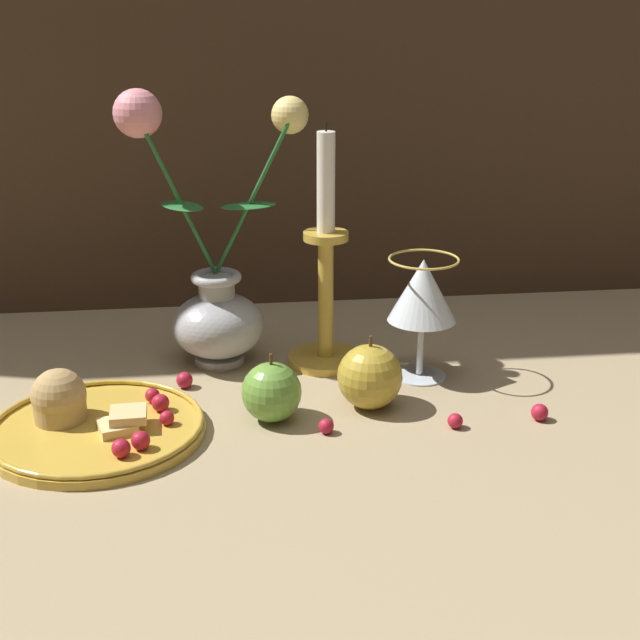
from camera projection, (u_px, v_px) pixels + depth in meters
The scene contains 11 objects.
ground_plane at pixel (296, 387), 1.06m from camera, with size 2.40×2.40×0.00m, color #9E8966.
vase at pixel (213, 285), 1.10m from camera, with size 0.23×0.12×0.34m.
plate_with_pastries at pixel (90, 421), 0.95m from camera, with size 0.23×0.23×0.07m.
wine_glass at pixel (422, 294), 1.06m from camera, with size 0.08×0.08×0.15m.
candlestick at pixel (326, 287), 1.10m from camera, with size 0.10×0.10×0.30m.
apple_beside_vase at pixel (272, 392), 0.97m from camera, with size 0.07×0.07×0.08m.
apple_near_glass at pixel (370, 377), 1.00m from camera, with size 0.07×0.07×0.09m.
berry_near_plate at pixel (455, 421), 0.96m from camera, with size 0.02×0.02×0.02m, color #AD192D.
berry_front_center at pixel (326, 426), 0.95m from camera, with size 0.02×0.02×0.02m, color #AD192D.
berry_by_glass_stem at pixel (185, 380), 1.06m from camera, with size 0.02×0.02×0.02m, color #AD192D.
berry_under_candlestick at pixel (540, 412), 0.98m from camera, with size 0.02×0.02×0.02m, color #AD192D.
Camera 1 is at (-0.09, -0.97, 0.44)m, focal length 50.00 mm.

